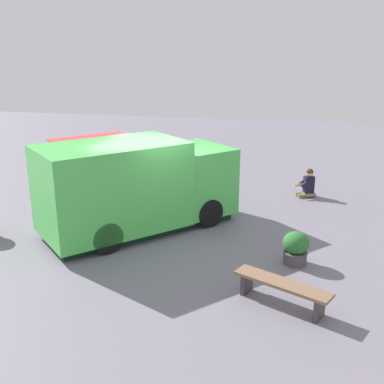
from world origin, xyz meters
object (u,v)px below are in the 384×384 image
food_truck (137,188)px  planter_flowering_near (296,247)px  plaza_bench (282,287)px  person_customer (308,185)px

food_truck → planter_flowering_near: food_truck is taller
food_truck → plaza_bench: size_ratio=2.73×
food_truck → planter_flowering_near: bearing=164.1°
person_customer → planter_flowering_near: bearing=86.2°
person_customer → planter_flowering_near: (0.33, 4.98, 0.02)m
food_truck → plaza_bench: (-3.79, 2.94, -0.77)m
person_customer → food_truck: bearing=41.4°
planter_flowering_near → plaza_bench: planter_flowering_near is taller
food_truck → person_customer: 5.85m
planter_flowering_near → person_customer: bearing=-93.8°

